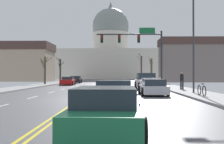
% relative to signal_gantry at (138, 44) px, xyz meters
% --- Properties ---
extents(ground, '(20.00, 180.00, 0.20)m').
position_rel_signal_gantry_xyz_m(ground, '(-4.82, -16.10, -5.22)').
color(ground, '#505055').
extents(signal_gantry, '(7.91, 0.41, 7.06)m').
position_rel_signal_gantry_xyz_m(signal_gantry, '(0.00, 0.00, 0.00)').
color(signal_gantry, '#28282D').
rests_on(signal_gantry, ground).
extents(street_lamp_right, '(2.52, 0.24, 8.55)m').
position_rel_signal_gantry_xyz_m(street_lamp_right, '(3.06, -11.39, -0.05)').
color(street_lamp_right, '#333338').
rests_on(street_lamp_right, ground).
extents(capitol_building, '(35.46, 22.53, 28.21)m').
position_rel_signal_gantry_xyz_m(capitol_building, '(-4.82, 66.08, 3.50)').
color(capitol_building, beige).
rests_on(capitol_building, ground).
extents(pickup_truck_near_00, '(2.36, 5.72, 1.71)m').
position_rel_signal_gantry_xyz_m(pickup_truck_near_00, '(0.54, -4.22, -4.48)').
color(pickup_truck_near_00, silver).
rests_on(pickup_truck_near_00, ground).
extents(sedan_near_01, '(2.00, 4.50, 1.21)m').
position_rel_signal_gantry_xyz_m(sedan_near_01, '(0.17, -11.87, -4.66)').
color(sedan_near_01, silver).
rests_on(sedan_near_01, ground).
extents(sedan_near_02, '(2.13, 4.66, 1.27)m').
position_rel_signal_gantry_xyz_m(sedan_near_02, '(-2.77, -18.52, -4.65)').
color(sedan_near_02, '#9EA3A8').
rests_on(sedan_near_02, ground).
extents(sedan_near_03, '(2.06, 4.42, 1.23)m').
position_rel_signal_gantry_xyz_m(sedan_near_03, '(-2.88, -25.29, -4.66)').
color(sedan_near_03, '#1E7247').
rests_on(sedan_near_03, ground).
extents(sedan_oncoming_00, '(2.09, 4.60, 1.21)m').
position_rel_signal_gantry_xyz_m(sedan_oncoming_00, '(-9.81, 7.28, -4.65)').
color(sedan_oncoming_00, '#B71414').
rests_on(sedan_oncoming_00, ground).
extents(sedan_oncoming_01, '(2.21, 4.73, 1.28)m').
position_rel_signal_gantry_xyz_m(sedan_oncoming_01, '(-10.12, 16.59, -4.63)').
color(sedan_oncoming_01, black).
rests_on(sedan_oncoming_01, ground).
extents(flank_building_00, '(11.56, 9.43, 8.73)m').
position_rel_signal_gantry_xyz_m(flank_building_00, '(-23.33, 29.19, -0.81)').
color(flank_building_00, tan).
rests_on(flank_building_00, ground).
extents(flank_building_01, '(12.70, 6.74, 8.94)m').
position_rel_signal_gantry_xyz_m(flank_building_01, '(12.61, 23.29, -0.72)').
color(flank_building_01, slate).
rests_on(flank_building_01, ground).
extents(bare_tree_00, '(1.06, 2.14, 4.97)m').
position_rel_signal_gantry_xyz_m(bare_tree_00, '(4.13, 19.87, -2.75)').
color(bare_tree_00, brown).
rests_on(bare_tree_00, ground).
extents(bare_tree_01, '(1.90, 2.81, 4.18)m').
position_rel_signal_gantry_xyz_m(bare_tree_01, '(-13.20, 7.10, -2.85)').
color(bare_tree_01, '#4C3D2D').
rests_on(bare_tree_01, ground).
extents(bare_tree_02, '(1.56, 2.78, 6.49)m').
position_rel_signal_gantry_xyz_m(bare_tree_02, '(3.28, 32.01, -1.95)').
color(bare_tree_02, '#423328').
rests_on(bare_tree_02, ground).
extents(bare_tree_03, '(2.08, 1.44, 5.13)m').
position_rel_signal_gantry_xyz_m(bare_tree_03, '(-13.11, 17.49, -2.73)').
color(bare_tree_03, '#423328').
rests_on(bare_tree_03, ground).
extents(pedestrian_00, '(0.35, 0.34, 1.66)m').
position_rel_signal_gantry_xyz_m(pedestrian_00, '(3.63, -6.60, -4.17)').
color(pedestrian_00, '#33333D').
rests_on(pedestrian_00, ground).
extents(bicycle_parked, '(0.12, 1.77, 0.85)m').
position_rel_signal_gantry_xyz_m(bicycle_parked, '(3.16, -14.10, -4.75)').
color(bicycle_parked, black).
rests_on(bicycle_parked, ground).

